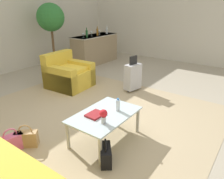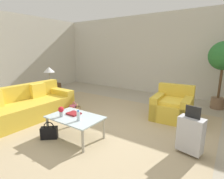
{
  "view_description": "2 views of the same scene",
  "coord_description": "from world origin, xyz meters",
  "px_view_note": "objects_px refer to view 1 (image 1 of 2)",
  "views": [
    {
      "loc": [
        -2.66,
        -2.26,
        1.99
      ],
      "look_at": [
        -0.02,
        -0.36,
        0.68
      ],
      "focal_mm": 35.0,
      "sensor_mm": 36.0,
      "label": 1
    },
    {
      "loc": [
        2.03,
        -2.75,
        1.74
      ],
      "look_at": [
        0.16,
        -0.02,
        0.98
      ],
      "focal_mm": 28.0,
      "sensor_mm": 36.0,
      "label": 2
    }
  ],
  "objects_px": {
    "water_bottle": "(118,105)",
    "flower_vase": "(103,115)",
    "coffee_table": "(105,117)",
    "wine_bottle_clear": "(107,30)",
    "handbag_pink": "(12,143)",
    "wine_bottle_amber": "(97,32)",
    "wine_glass_left_of_centre": "(92,33)",
    "wine_glass_rightmost": "(107,30)",
    "handbag_tan": "(26,138)",
    "armchair": "(67,75)",
    "bar_console": "(95,49)",
    "potted_ficus": "(51,21)",
    "coffee_table_book": "(95,115)",
    "wine_bottle_green": "(87,34)",
    "handbag_black": "(106,154)",
    "wine_glass_leftmost": "(83,34)",
    "suitcase_silver": "(133,76)",
    "wine_glass_right_of_centre": "(99,31)"
  },
  "relations": [
    {
      "from": "handbag_black",
      "to": "handbag_pink",
      "type": "xyz_separation_m",
      "value": [
        -0.58,
        1.24,
        0.0
      ]
    },
    {
      "from": "suitcase_silver",
      "to": "handbag_tan",
      "type": "xyz_separation_m",
      "value": [
        -2.8,
        0.14,
        -0.23
      ]
    },
    {
      "from": "wine_glass_left_of_centre",
      "to": "handbag_pink",
      "type": "distance_m",
      "value": 4.88
    },
    {
      "from": "water_bottle",
      "to": "handbag_pink",
      "type": "height_order",
      "value": "water_bottle"
    },
    {
      "from": "flower_vase",
      "to": "wine_glass_rightmost",
      "type": "bearing_deg",
      "value": 36.53
    },
    {
      "from": "handbag_tan",
      "to": "wine_glass_leftmost",
      "type": "bearing_deg",
      "value": 31.01
    },
    {
      "from": "armchair",
      "to": "coffee_table_book",
      "type": "relative_size",
      "value": 3.92
    },
    {
      "from": "armchair",
      "to": "flower_vase",
      "type": "distance_m",
      "value": 2.78
    },
    {
      "from": "bar_console",
      "to": "wine_bottle_clear",
      "type": "distance_m",
      "value": 0.79
    },
    {
      "from": "armchair",
      "to": "bar_console",
      "type": "xyz_separation_m",
      "value": [
        2.2,
        0.93,
        0.2
      ]
    },
    {
      "from": "coffee_table",
      "to": "water_bottle",
      "type": "xyz_separation_m",
      "value": [
        0.2,
        -0.1,
        0.15
      ]
    },
    {
      "from": "coffee_table",
      "to": "handbag_black",
      "type": "relative_size",
      "value": 2.98
    },
    {
      "from": "wine_bottle_amber",
      "to": "wine_glass_left_of_centre",
      "type": "bearing_deg",
      "value": 156.6
    },
    {
      "from": "coffee_table_book",
      "to": "bar_console",
      "type": "bearing_deg",
      "value": 41.8
    },
    {
      "from": "handbag_tan",
      "to": "potted_ficus",
      "type": "relative_size",
      "value": 0.18
    },
    {
      "from": "wine_glass_rightmost",
      "to": "handbag_tan",
      "type": "distance_m",
      "value": 5.47
    },
    {
      "from": "wine_bottle_clear",
      "to": "handbag_tan",
      "type": "xyz_separation_m",
      "value": [
        -4.82,
        -2.14,
        -0.94
      ]
    },
    {
      "from": "flower_vase",
      "to": "bar_console",
      "type": "relative_size",
      "value": 0.11
    },
    {
      "from": "armchair",
      "to": "wine_glass_left_of_centre",
      "type": "distance_m",
      "value": 2.32
    },
    {
      "from": "coffee_table",
      "to": "wine_bottle_clear",
      "type": "height_order",
      "value": "wine_bottle_clear"
    },
    {
      "from": "wine_glass_rightmost",
      "to": "wine_bottle_clear",
      "type": "height_order",
      "value": "wine_bottle_clear"
    },
    {
      "from": "handbag_tan",
      "to": "wine_glass_rightmost",
      "type": "bearing_deg",
      "value": 24.32
    },
    {
      "from": "water_bottle",
      "to": "flower_vase",
      "type": "relative_size",
      "value": 1.0
    },
    {
      "from": "bar_console",
      "to": "suitcase_silver",
      "type": "distance_m",
      "value": 2.83
    },
    {
      "from": "coffee_table_book",
      "to": "wine_bottle_green",
      "type": "bearing_deg",
      "value": 45.16
    },
    {
      "from": "wine_glass_left_of_centre",
      "to": "potted_ficus",
      "type": "bearing_deg",
      "value": 149.78
    },
    {
      "from": "wine_glass_rightmost",
      "to": "wine_bottle_clear",
      "type": "distance_m",
      "value": 0.12
    },
    {
      "from": "wine_bottle_clear",
      "to": "wine_glass_leftmost",
      "type": "bearing_deg",
      "value": 176.06
    },
    {
      "from": "wine_glass_left_of_centre",
      "to": "suitcase_silver",
      "type": "height_order",
      "value": "wine_glass_left_of_centre"
    },
    {
      "from": "wine_bottle_green",
      "to": "suitcase_silver",
      "type": "distance_m",
      "value": 2.57
    },
    {
      "from": "wine_glass_right_of_centre",
      "to": "wine_bottle_clear",
      "type": "height_order",
      "value": "wine_bottle_clear"
    },
    {
      "from": "flower_vase",
      "to": "wine_glass_rightmost",
      "type": "distance_m",
      "value": 5.42
    },
    {
      "from": "coffee_table_book",
      "to": "bar_console",
      "type": "distance_m",
      "value": 4.71
    },
    {
      "from": "armchair",
      "to": "handbag_black",
      "type": "xyz_separation_m",
      "value": [
        -1.71,
        -2.49,
        -0.16
      ]
    },
    {
      "from": "wine_bottle_green",
      "to": "wine_bottle_amber",
      "type": "distance_m",
      "value": 0.53
    },
    {
      "from": "coffee_table",
      "to": "flower_vase",
      "type": "distance_m",
      "value": 0.32
    },
    {
      "from": "handbag_tan",
      "to": "wine_bottle_amber",
      "type": "bearing_deg",
      "value": 26.47
    },
    {
      "from": "armchair",
      "to": "bar_console",
      "type": "height_order",
      "value": "bar_console"
    },
    {
      "from": "wine_bottle_green",
      "to": "handbag_pink",
      "type": "distance_m",
      "value": 4.55
    },
    {
      "from": "water_bottle",
      "to": "flower_vase",
      "type": "distance_m",
      "value": 0.42
    },
    {
      "from": "coffee_table",
      "to": "wine_bottle_clear",
      "type": "xyz_separation_m",
      "value": [
        4.02,
        2.98,
        0.67
      ]
    },
    {
      "from": "coffee_table_book",
      "to": "handbag_pink",
      "type": "xyz_separation_m",
      "value": [
        -0.87,
        0.84,
        -0.34
      ]
    },
    {
      "from": "handbag_black",
      "to": "handbag_pink",
      "type": "bearing_deg",
      "value": 114.85
    },
    {
      "from": "bar_console",
      "to": "wine_bottle_green",
      "type": "relative_size",
      "value": 5.98
    },
    {
      "from": "wine_glass_left_of_centre",
      "to": "armchair",
      "type": "bearing_deg",
      "value": -155.94
    },
    {
      "from": "wine_glass_right_of_centre",
      "to": "potted_ficus",
      "type": "distance_m",
      "value": 1.68
    },
    {
      "from": "bar_console",
      "to": "handbag_pink",
      "type": "relative_size",
      "value": 5.01
    },
    {
      "from": "wine_glass_right_of_centre",
      "to": "handbag_pink",
      "type": "height_order",
      "value": "wine_glass_right_of_centre"
    },
    {
      "from": "flower_vase",
      "to": "wine_glass_leftmost",
      "type": "distance_m",
      "value": 4.49
    },
    {
      "from": "flower_vase",
      "to": "wine_bottle_clear",
      "type": "xyz_separation_m",
      "value": [
        4.24,
        3.13,
        0.5
      ]
    }
  ]
}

